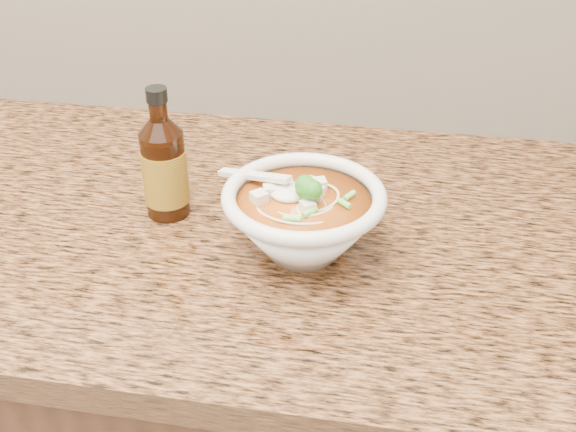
# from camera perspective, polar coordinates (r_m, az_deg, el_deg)

# --- Properties ---
(cabinet) EXTENTS (4.00, 0.65, 0.86)m
(cabinet) POSITION_cam_1_polar(r_m,az_deg,el_deg) (1.40, -14.73, -15.11)
(cabinet) COLOR #381F11
(cabinet) RESTS_ON ground
(counter_slab) EXTENTS (4.00, 0.68, 0.04)m
(counter_slab) POSITION_cam_1_polar(r_m,az_deg,el_deg) (1.11, -17.98, 0.63)
(counter_slab) COLOR brown
(counter_slab) RESTS_ON cabinet
(soup_bowl) EXTENTS (0.22, 0.20, 0.11)m
(soup_bowl) POSITION_cam_1_polar(r_m,az_deg,el_deg) (0.90, 1.23, -0.37)
(soup_bowl) COLOR white
(soup_bowl) RESTS_ON counter_slab
(hot_sauce_bottle) EXTENTS (0.07, 0.07, 0.19)m
(hot_sauce_bottle) POSITION_cam_1_polar(r_m,az_deg,el_deg) (0.99, -9.74, 3.73)
(hot_sauce_bottle) COLOR #321406
(hot_sauce_bottle) RESTS_ON counter_slab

